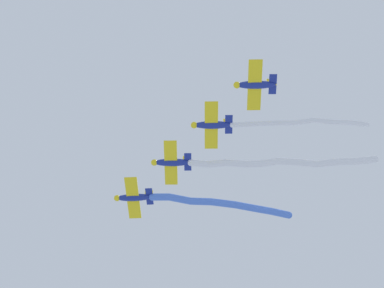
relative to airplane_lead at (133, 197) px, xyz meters
name	(u,v)px	position (x,y,z in m)	size (l,w,h in m)	color
airplane_lead	(133,197)	(0.00, 0.00, 0.00)	(6.19, 5.87, 1.75)	navy
smoke_trail_lead	(222,204)	(9.07, -7.46, -0.15)	(16.24, 11.39, 1.53)	#4C75DB
airplane_left_wing	(171,162)	(-0.32, -7.53, 0.25)	(6.04, 6.04, 1.75)	navy
smoke_trail_left_wing	(283,162)	(9.50, -17.66, -0.15)	(17.12, 17.71, 1.59)	white
airplane_right_wing	(212,125)	(-0.64, -15.05, 0.50)	(6.06, 6.02, 1.75)	navy
smoke_trail_right_wing	(302,123)	(7.58, -22.72, 1.47)	(13.93, 11.75, 2.91)	white
airplane_slot	(255,85)	(-0.96, -22.58, 0.75)	(6.07, 6.00, 1.75)	navy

